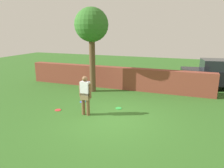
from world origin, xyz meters
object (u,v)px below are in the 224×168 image
Objects in this scene: frisbee_red at (58,110)px; frisbee_green at (119,108)px; car at (219,74)px; tree at (92,27)px; person at (85,94)px; frisbee_blue at (83,102)px.

frisbee_red is 2.64m from frisbee_green.
car is 9.34m from frisbee_red.
tree is 7.84m from car.
person is 1.77m from frisbee_green.
tree is 4.01m from frisbee_blue.
car is at bearing 42.45° from frisbee_red.
person is at bearing -69.40° from tree.
frisbee_red is at bearing -178.17° from person.
frisbee_green is (1.03, 1.14, -0.89)m from person.
tree is at bearing 87.20° from frisbee_red.
person reaches higher than frisbee_blue.
person is at bearing -57.06° from frisbee_blue.
person is 6.00× the size of frisbee_green.
person is 6.00× the size of frisbee_blue.
person is 1.63m from frisbee_red.
person is 0.37× the size of car.
tree is 2.81× the size of person.
frisbee_red is (-0.16, -3.20, -3.53)m from tree.
tree reaches higher than car.
frisbee_red is 1.00× the size of frisbee_blue.
frisbee_green is (2.24, -2.08, -3.53)m from tree.
frisbee_blue is (0.49, 1.33, 0.00)m from frisbee_red.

